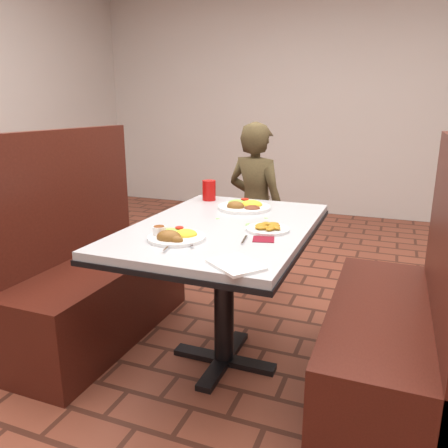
% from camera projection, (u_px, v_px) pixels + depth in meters
% --- Properties ---
extents(dining_table, '(0.81, 1.21, 0.75)m').
position_uv_depth(dining_table, '(224.00, 243.00, 2.12)').
color(dining_table, '#B9BCBE').
rests_on(dining_table, ground).
extents(booth_bench_left, '(0.47, 1.20, 1.17)m').
position_uv_depth(booth_bench_left, '(93.00, 282.00, 2.48)').
color(booth_bench_left, '#4B1A11').
rests_on(booth_bench_left, ground).
extents(booth_bench_right, '(0.47, 1.20, 1.17)m').
position_uv_depth(booth_bench_right, '(393.00, 333.00, 1.92)').
color(booth_bench_right, '#4B1A11').
rests_on(booth_bench_right, ground).
extents(diner_person, '(0.50, 0.39, 1.20)m').
position_uv_depth(diner_person, '(255.00, 208.00, 3.08)').
color(diner_person, brown).
rests_on(diner_person, ground).
extents(near_dinner_plate, '(0.25, 0.25, 0.08)m').
position_uv_depth(near_dinner_plate, '(175.00, 233.00, 1.84)').
color(near_dinner_plate, white).
rests_on(near_dinner_plate, dining_table).
extents(far_dinner_plate, '(0.29, 0.29, 0.07)m').
position_uv_depth(far_dinner_plate, '(245.00, 204.00, 2.39)').
color(far_dinner_plate, white).
rests_on(far_dinner_plate, dining_table).
extents(plantain_plate, '(0.20, 0.20, 0.03)m').
position_uv_depth(plantain_plate, '(268.00, 228.00, 1.98)').
color(plantain_plate, white).
rests_on(plantain_plate, dining_table).
extents(maroon_napkin, '(0.11, 0.11, 0.00)m').
position_uv_depth(maroon_napkin, '(264.00, 239.00, 1.85)').
color(maroon_napkin, maroon).
rests_on(maroon_napkin, dining_table).
extents(spoon_utensil, '(0.03, 0.12, 0.00)m').
position_uv_depth(spoon_utensil, '(244.00, 240.00, 1.83)').
color(spoon_utensil, silver).
rests_on(spoon_utensil, dining_table).
extents(red_tumbler, '(0.08, 0.08, 0.12)m').
position_uv_depth(red_tumbler, '(209.00, 190.00, 2.60)').
color(red_tumbler, '#B60D0C').
rests_on(red_tumbler, dining_table).
extents(paper_napkin, '(0.24, 0.23, 0.01)m').
position_uv_depth(paper_napkin, '(236.00, 265.00, 1.54)').
color(paper_napkin, white).
rests_on(paper_napkin, dining_table).
extents(knife_utensil, '(0.09, 0.15, 0.00)m').
position_uv_depth(knife_utensil, '(190.00, 240.00, 1.80)').
color(knife_utensil, silver).
rests_on(knife_utensil, dining_table).
extents(fork_utensil, '(0.03, 0.14, 0.00)m').
position_uv_depth(fork_utensil, '(169.00, 246.00, 1.74)').
color(fork_utensil, silver).
rests_on(fork_utensil, dining_table).
extents(lettuce_shreds, '(0.28, 0.32, 0.00)m').
position_uv_depth(lettuce_shreds, '(236.00, 222.00, 2.13)').
color(lettuce_shreds, '#8ED153').
rests_on(lettuce_shreds, dining_table).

